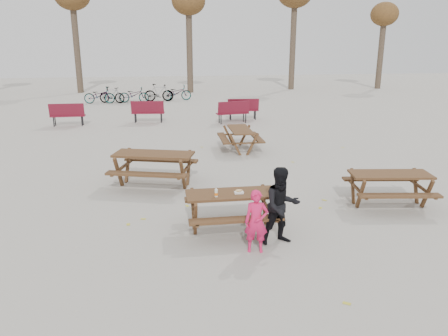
{
  "coord_description": "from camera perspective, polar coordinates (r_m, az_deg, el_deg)",
  "views": [
    {
      "loc": [
        -1.36,
        -8.06,
        3.68
      ],
      "look_at": [
        0.0,
        1.0,
        1.0
      ],
      "focal_mm": 35.0,
      "sensor_mm": 36.0,
      "label": 1
    }
  ],
  "objects": [
    {
      "name": "ground",
      "position": [
        8.97,
        0.95,
        -7.93
      ],
      "size": [
        80.0,
        80.0,
        0.0
      ],
      "primitive_type": "plane",
      "color": "gray",
      "rests_on": "ground"
    },
    {
      "name": "main_picnic_table",
      "position": [
        8.74,
        0.97,
        -4.42
      ],
      "size": [
        1.8,
        1.45,
        0.78
      ],
      "color": "#3B2115",
      "rests_on": "ground"
    },
    {
      "name": "food_tray",
      "position": [
        8.64,
        1.97,
        -3.23
      ],
      "size": [
        0.18,
        0.11,
        0.03
      ],
      "primitive_type": "cube",
      "color": "white",
      "rests_on": "main_picnic_table"
    },
    {
      "name": "bread_roll",
      "position": [
        8.63,
        1.97,
        -2.96
      ],
      "size": [
        0.14,
        0.06,
        0.05
      ],
      "primitive_type": "ellipsoid",
      "color": "tan",
      "rests_on": "food_tray"
    },
    {
      "name": "soda_bottle",
      "position": [
        8.44,
        -1.03,
        -3.32
      ],
      "size": [
        0.07,
        0.07,
        0.17
      ],
      "color": "silver",
      "rests_on": "main_picnic_table"
    },
    {
      "name": "child",
      "position": [
        7.86,
        4.24,
        -6.99
      ],
      "size": [
        0.47,
        0.35,
        1.16
      ],
      "primitive_type": "imported",
      "rotation": [
        0.0,
        0.0,
        -0.18
      ],
      "color": "#DC1B55",
      "rests_on": "ground"
    },
    {
      "name": "adult",
      "position": [
        8.16,
        7.54,
        -4.95
      ],
      "size": [
        0.8,
        0.67,
        1.48
      ],
      "primitive_type": "imported",
      "rotation": [
        0.0,
        0.0,
        0.16
      ],
      "color": "black",
      "rests_on": "ground"
    },
    {
      "name": "picnic_table_east",
      "position": [
        10.76,
        20.74,
        -2.62
      ],
      "size": [
        1.98,
        1.68,
        0.77
      ],
      "primitive_type": null,
      "rotation": [
        0.0,
        0.0,
        -0.14
      ],
      "color": "#3B2115",
      "rests_on": "ground"
    },
    {
      "name": "picnic_table_north",
      "position": [
        11.57,
        -9.1,
        -0.17
      ],
      "size": [
        2.42,
        2.15,
        0.88
      ],
      "primitive_type": null,
      "rotation": [
        0.0,
        0.0,
        -0.29
      ],
      "color": "#3B2115",
      "rests_on": "ground"
    },
    {
      "name": "picnic_table_far",
      "position": [
        15.22,
        2.12,
        3.75
      ],
      "size": [
        1.43,
        1.77,
        0.75
      ],
      "primitive_type": null,
      "rotation": [
        0.0,
        0.0,
        1.56
      ],
      "color": "#3B2115",
      "rests_on": "ground"
    },
    {
      "name": "park_bench_row",
      "position": [
        20.52,
        -6.5,
        7.33
      ],
      "size": [
        9.61,
        1.48,
        1.03
      ],
      "color": "maroon",
      "rests_on": "ground"
    },
    {
      "name": "bicycle_row",
      "position": [
        27.94,
        -11.15,
        9.46
      ],
      "size": [
        6.57,
        1.61,
        1.09
      ],
      "color": "black",
      "rests_on": "ground"
    },
    {
      "name": "tree_row",
      "position": [
        33.39,
        -4.92,
        20.57
      ],
      "size": [
        32.17,
        3.52,
        8.26
      ],
      "color": "#382B21",
      "rests_on": "ground"
    },
    {
      "name": "fallen_leaves",
      "position": [
        11.34,
        1.38,
        -2.63
      ],
      "size": [
        11.0,
        11.0,
        0.01
      ],
      "primitive_type": null,
      "color": "gold",
      "rests_on": "ground"
    }
  ]
}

